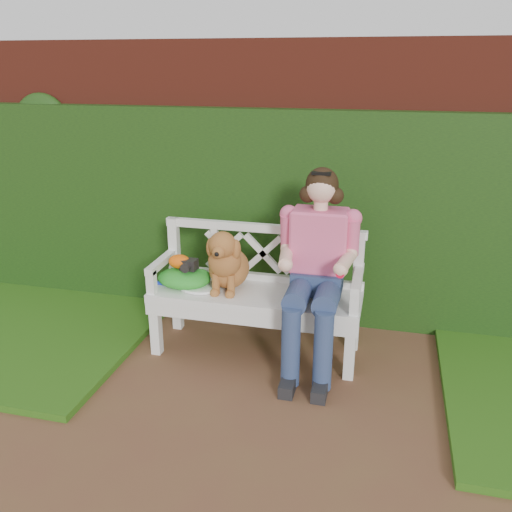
# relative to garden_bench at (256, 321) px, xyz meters

# --- Properties ---
(ground) EXTENTS (60.00, 60.00, 0.00)m
(ground) POSITION_rel_garden_bench_xyz_m (0.21, -1.02, -0.24)
(ground) COLOR brown
(brick_wall) EXTENTS (10.00, 0.30, 2.20)m
(brick_wall) POSITION_rel_garden_bench_xyz_m (0.21, 0.88, 0.86)
(brick_wall) COLOR maroon
(brick_wall) RESTS_ON ground
(ivy_hedge) EXTENTS (10.00, 0.18, 1.70)m
(ivy_hedge) POSITION_rel_garden_bench_xyz_m (0.21, 0.66, 0.61)
(ivy_hedge) COLOR #204810
(ivy_hedge) RESTS_ON ground
(garden_bench) EXTENTS (1.63, 0.74, 0.48)m
(garden_bench) POSITION_rel_garden_bench_xyz_m (0.00, 0.00, 0.00)
(garden_bench) COLOR white
(garden_bench) RESTS_ON ground
(seated_woman) EXTENTS (0.78, 0.90, 1.35)m
(seated_woman) POSITION_rel_garden_bench_xyz_m (0.44, -0.02, 0.44)
(seated_woman) COLOR #E34447
(seated_woman) RESTS_ON ground
(dog) EXTENTS (0.45, 0.51, 0.47)m
(dog) POSITION_rel_garden_bench_xyz_m (-0.21, 0.01, 0.47)
(dog) COLOR #985525
(dog) RESTS_ON garden_bench
(tennis_racket) EXTENTS (0.62, 0.44, 0.03)m
(tennis_racket) POSITION_rel_garden_bench_xyz_m (-0.43, -0.05, 0.25)
(tennis_racket) COLOR silver
(tennis_racket) RESTS_ON garden_bench
(green_bag) EXTENTS (0.41, 0.32, 0.13)m
(green_bag) POSITION_rel_garden_bench_xyz_m (-0.53, -0.03, 0.31)
(green_bag) COLOR #237A34
(green_bag) RESTS_ON garden_bench
(camera_item) EXTENTS (0.12, 0.10, 0.08)m
(camera_item) POSITION_rel_garden_bench_xyz_m (-0.49, -0.03, 0.41)
(camera_item) COLOR black
(camera_item) RESTS_ON green_bag
(baseball_glove) EXTENTS (0.18, 0.14, 0.10)m
(baseball_glove) POSITION_rel_garden_bench_xyz_m (-0.57, -0.02, 0.43)
(baseball_glove) COLOR #E4570A
(baseball_glove) RESTS_ON green_bag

